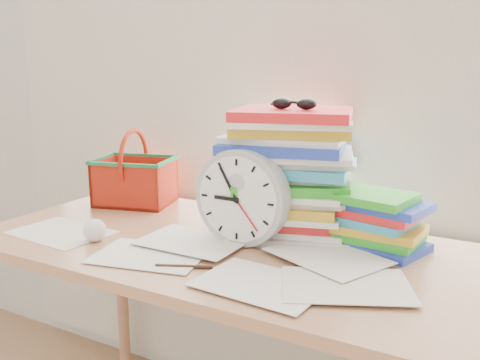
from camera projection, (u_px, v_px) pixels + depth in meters
The scene contains 10 objects.
curtain at pixel (281, 43), 1.69m from camera, with size 2.40×0.01×2.50m, color silver.
desk at pixel (220, 268), 1.50m from camera, with size 1.40×0.70×0.75m.
paper_stack at pixel (286, 172), 1.54m from camera, with size 0.37×0.31×0.36m, color white, non-canonical shape.
clock at pixel (242, 197), 1.44m from camera, with size 0.27×0.27×0.05m, color #ADAEAF.
sunglasses at pixel (294, 104), 1.47m from camera, with size 0.15×0.12×0.04m, color black, non-canonical shape.
book_stack at pixel (375, 220), 1.43m from camera, with size 0.26×0.20×0.15m, color white, non-canonical shape.
basket at pixel (134, 168), 1.87m from camera, with size 0.26×0.20×0.26m, color red, non-canonical shape.
crumpled_ball at pixel (95, 230), 1.49m from camera, with size 0.06×0.06×0.06m, color white.
pen at pixel (184, 266), 1.30m from camera, with size 0.01×0.01×0.14m, color black.
scattered_papers at pixel (220, 241), 1.48m from camera, with size 1.26×0.42×0.02m, color white, non-canonical shape.
Camera 1 is at (0.75, 0.40, 1.24)m, focal length 40.00 mm.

